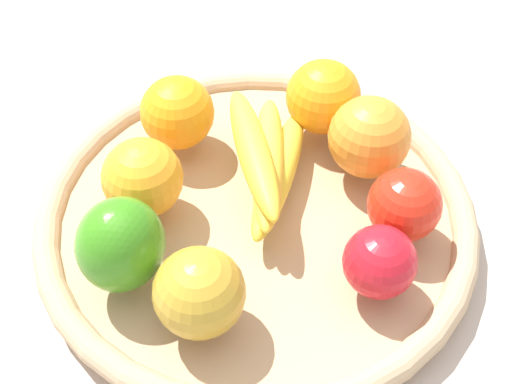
% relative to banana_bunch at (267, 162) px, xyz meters
% --- Properties ---
extents(ground_plane, '(2.40, 2.40, 0.00)m').
position_rel_banana_bunch_xyz_m(ground_plane, '(0.03, 0.00, -0.07)').
color(ground_plane, '#BCAB9C').
rests_on(ground_plane, ground).
extents(basket, '(0.43, 0.43, 0.04)m').
position_rel_banana_bunch_xyz_m(basket, '(0.03, 0.00, -0.05)').
color(basket, tan).
rests_on(basket, ground_plane).
extents(banana_bunch, '(0.18, 0.12, 0.06)m').
position_rel_banana_bunch_xyz_m(banana_bunch, '(0.00, 0.00, 0.00)').
color(banana_bunch, yellow).
rests_on(banana_bunch, basket).
extents(orange_3, '(0.10, 0.10, 0.08)m').
position_rel_banana_bunch_xyz_m(orange_3, '(-0.06, 0.09, 0.01)').
color(orange_3, orange).
rests_on(orange_3, basket).
extents(orange_1, '(0.08, 0.08, 0.08)m').
position_rel_banana_bunch_xyz_m(orange_1, '(0.07, -0.10, 0.01)').
color(orange_1, orange).
rests_on(orange_1, basket).
extents(apple_1, '(0.07, 0.07, 0.06)m').
position_rel_banana_bunch_xyz_m(apple_1, '(0.08, 0.13, 0.00)').
color(apple_1, red).
rests_on(apple_1, basket).
extents(orange_0, '(0.09, 0.09, 0.08)m').
position_rel_banana_bunch_xyz_m(orange_0, '(-0.03, -0.11, 0.01)').
color(orange_0, orange).
rests_on(orange_0, basket).
extents(apple_0, '(0.08, 0.08, 0.07)m').
position_rel_banana_bunch_xyz_m(apple_0, '(0.01, 0.14, 0.00)').
color(apple_0, red).
rests_on(apple_0, basket).
extents(bell_pepper, '(0.10, 0.10, 0.09)m').
position_rel_banana_bunch_xyz_m(bell_pepper, '(0.15, -0.08, 0.02)').
color(bell_pepper, '#38851A').
rests_on(bell_pepper, basket).
extents(orange_2, '(0.10, 0.10, 0.08)m').
position_rel_banana_bunch_xyz_m(orange_2, '(-0.10, 0.03, 0.01)').
color(orange_2, orange).
rests_on(orange_2, basket).
extents(apple_2, '(0.09, 0.09, 0.08)m').
position_rel_banana_bunch_xyz_m(apple_2, '(0.17, 0.00, 0.01)').
color(apple_2, '#B78D29').
rests_on(apple_2, basket).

